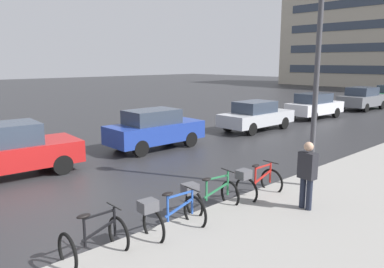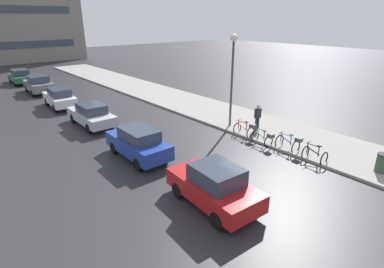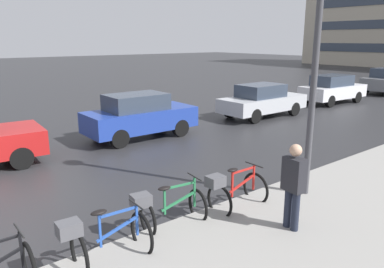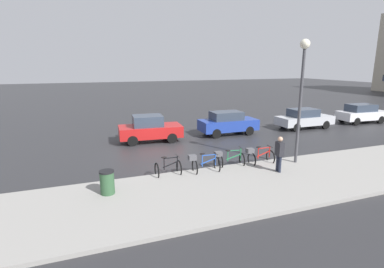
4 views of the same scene
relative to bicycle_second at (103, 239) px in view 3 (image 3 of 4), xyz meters
The scene contains 8 objects.
bicycle_second is the anchor object (origin of this frame).
bicycle_third 1.49m from the bicycle_second, 104.56° to the left, with size 0.82×1.46×0.98m.
bicycle_farthest 2.98m from the bicycle_second, 92.57° to the left, with size 0.73×1.39×0.99m.
car_blue 8.13m from the bicycle_second, 145.26° to the left, with size 1.74×4.07×1.63m.
car_silver 12.82m from the bicycle_second, 120.27° to the left, with size 1.76×4.39×1.53m.
car_white 18.33m from the bicycle_second, 111.01° to the left, with size 1.90×4.16×1.59m.
pedestrian 3.41m from the bicycle_second, 69.30° to the left, with size 0.42×0.27×1.75m.
streetlamp 5.98m from the bicycle_second, 85.45° to the left, with size 0.45×0.45×5.95m.
Camera 3 is at (9.01, -1.23, 3.54)m, focal length 35.00 mm.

